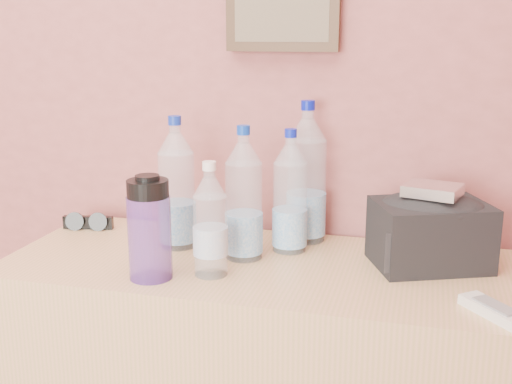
% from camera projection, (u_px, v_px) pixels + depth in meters
% --- Properties ---
extents(picture_frame, '(0.30, 0.03, 0.25)m').
position_uv_depth(picture_frame, '(283.00, 2.00, 1.66)').
color(picture_frame, '#382311').
rests_on(picture_frame, room_shell).
extents(pet_large_a, '(0.09, 0.09, 0.34)m').
position_uv_depth(pet_large_a, '(177.00, 190.00, 1.66)').
color(pet_large_a, silver).
rests_on(pet_large_a, dresser).
extents(pet_large_b, '(0.10, 0.10, 0.38)m').
position_uv_depth(pet_large_b, '(307.00, 180.00, 1.70)').
color(pet_large_b, silver).
rests_on(pet_large_b, dresser).
extents(pet_large_c, '(0.09, 0.09, 0.32)m').
position_uv_depth(pet_large_c, '(290.00, 198.00, 1.63)').
color(pet_large_c, white).
rests_on(pet_large_c, dresser).
extents(pet_large_d, '(0.09, 0.09, 0.33)m').
position_uv_depth(pet_large_d, '(244.00, 201.00, 1.57)').
color(pet_large_d, silver).
rests_on(pet_large_d, dresser).
extents(pet_small, '(0.08, 0.08, 0.27)m').
position_uv_depth(pet_small, '(210.00, 226.00, 1.47)').
color(pet_small, silver).
rests_on(pet_small, dresser).
extents(nalgene_bottle, '(0.10, 0.10, 0.24)m').
position_uv_depth(nalgene_bottle, '(149.00, 228.00, 1.45)').
color(nalgene_bottle, '#6138A6').
rests_on(nalgene_bottle, dresser).
extents(sunglasses, '(0.15, 0.08, 0.04)m').
position_uv_depth(sunglasses, '(88.00, 222.00, 1.84)').
color(sunglasses, black).
rests_on(sunglasses, dresser).
extents(ac_remote, '(0.14, 0.15, 0.02)m').
position_uv_depth(ac_remote, '(495.00, 311.00, 1.27)').
color(ac_remote, beige).
rests_on(ac_remote, dresser).
extents(toiletry_bag, '(0.31, 0.27, 0.18)m').
position_uv_depth(toiletry_bag, '(430.00, 230.00, 1.53)').
color(toiletry_bag, black).
rests_on(toiletry_bag, dresser).
extents(foil_packet, '(0.15, 0.13, 0.03)m').
position_uv_depth(foil_packet, '(433.00, 190.00, 1.50)').
color(foil_packet, silver).
rests_on(foil_packet, toiletry_bag).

